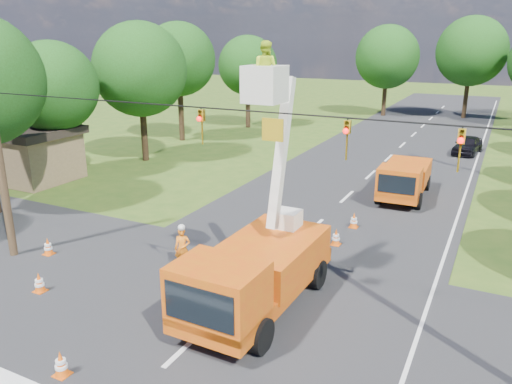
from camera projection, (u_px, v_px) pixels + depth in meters
The scene contains 22 objects.
ground at pixel (370, 175), 30.82m from camera, with size 140.00×140.00×0.00m, color #2F5018.
road_main at pixel (370, 175), 30.82m from camera, with size 12.00×100.00×0.06m, color black.
road_cross at pixel (224, 313), 15.46m from camera, with size 56.00×10.00×0.07m, color black.
edge_line at pixel (468, 187), 28.42m from camera, with size 0.12×90.00×0.02m, color silver.
bucket_truck at pixel (256, 261), 15.14m from camera, with size 2.75×6.61×8.08m.
second_truck at pixel (404, 179), 26.15m from camera, with size 2.38×5.61×2.07m.
ground_worker at pixel (182, 248), 18.19m from camera, with size 0.58×0.38×1.59m, color orange.
distant_car at pixel (468, 145), 36.35m from camera, with size 1.55×3.85×1.31m, color black.
traffic_cone_0 at pixel (61, 364), 12.45m from camera, with size 0.38×0.38×0.71m.
traffic_cone_2 at pixel (336, 237), 20.36m from camera, with size 0.38×0.38×0.71m.
traffic_cone_3 at pixel (354, 220), 22.22m from camera, with size 0.38×0.38×0.71m.
traffic_cone_4 at pixel (39, 283), 16.59m from camera, with size 0.38×0.38×0.71m.
traffic_cone_5 at pixel (48, 247), 19.44m from camera, with size 0.38×0.38×0.71m.
traffic_cone_7 at pixel (413, 197), 25.41m from camera, with size 0.38×0.38×0.71m.
signal_span at pixel (295, 131), 12.76m from camera, with size 18.00×0.29×1.07m.
shed at pixel (29, 153), 29.52m from camera, with size 5.50×4.50×3.15m.
tree_left_c at pixel (52, 87), 28.60m from camera, with size 5.20×5.20×8.06m.
tree_left_d at pixel (140, 70), 32.87m from camera, with size 6.20×6.20×9.24m.
tree_left_e at pixel (179, 59), 39.51m from camera, with size 5.80×5.80×9.41m.
tree_left_f at pixel (248, 66), 45.72m from camera, with size 5.40×5.40×8.40m.
tree_far_a at pixel (387, 57), 52.46m from camera, with size 6.60×6.60×9.50m.
tree_far_b at pixel (471, 51), 50.56m from camera, with size 7.00×7.00×10.32m.
Camera 1 is at (7.02, -9.76, 8.16)m, focal length 35.00 mm.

